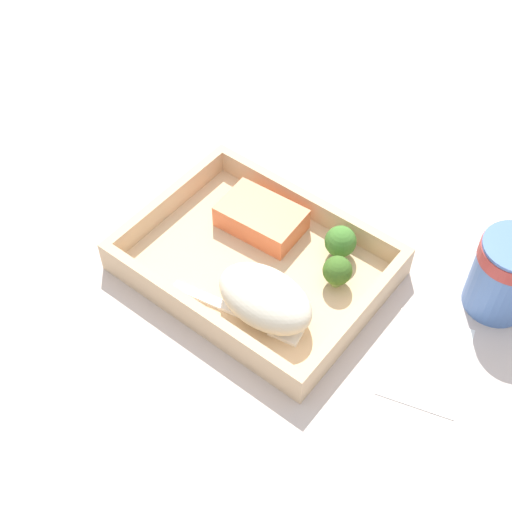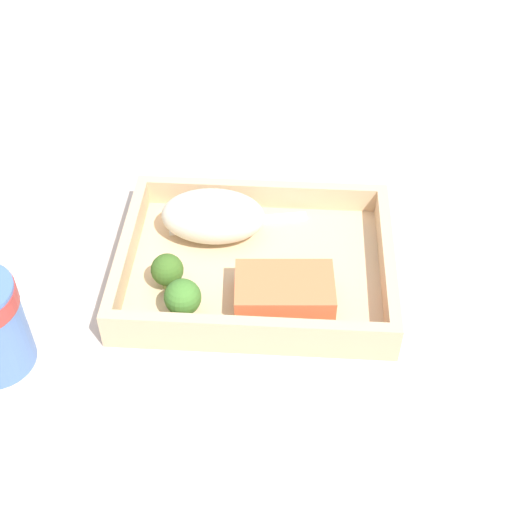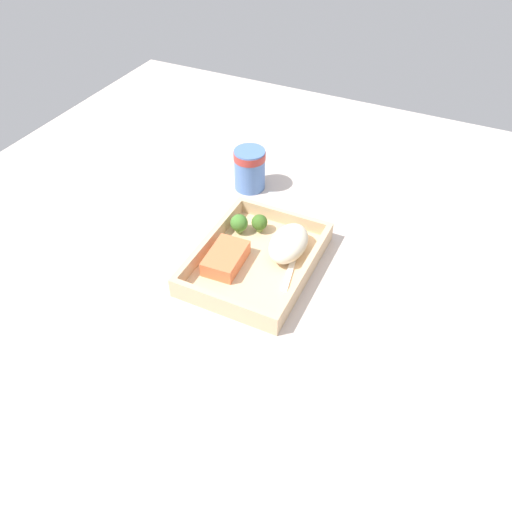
# 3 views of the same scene
# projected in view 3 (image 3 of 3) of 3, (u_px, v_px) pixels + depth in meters

# --- Properties ---
(ground_plane) EXTENTS (1.60, 1.60, 0.02)m
(ground_plane) POSITION_uv_depth(u_px,v_px,m) (256.00, 269.00, 1.01)
(ground_plane) COLOR beige
(takeout_tray) EXTENTS (0.29, 0.22, 0.01)m
(takeout_tray) POSITION_uv_depth(u_px,v_px,m) (256.00, 264.00, 1.00)
(takeout_tray) COLOR #D3B187
(takeout_tray) RESTS_ON ground_plane
(tray_rim) EXTENTS (0.29, 0.22, 0.03)m
(tray_rim) POSITION_uv_depth(u_px,v_px,m) (256.00, 256.00, 0.98)
(tray_rim) COLOR #D3B187
(tray_rim) RESTS_ON takeout_tray
(salmon_fillet) EXTENTS (0.10, 0.07, 0.03)m
(salmon_fillet) POSITION_uv_depth(u_px,v_px,m) (226.00, 258.00, 0.98)
(salmon_fillet) COLOR #EB7244
(salmon_fillet) RESTS_ON takeout_tray
(mashed_potatoes) EXTENTS (0.11, 0.07, 0.05)m
(mashed_potatoes) POSITION_uv_depth(u_px,v_px,m) (289.00, 243.00, 0.99)
(mashed_potatoes) COLOR beige
(mashed_potatoes) RESTS_ON takeout_tray
(broccoli_floret_1) EXTENTS (0.03, 0.03, 0.04)m
(broccoli_floret_1) POSITION_uv_depth(u_px,v_px,m) (259.00, 223.00, 1.05)
(broccoli_floret_1) COLOR #819E4F
(broccoli_floret_1) RESTS_ON takeout_tray
(broccoli_floret_2) EXTENTS (0.04, 0.04, 0.04)m
(broccoli_floret_2) POSITION_uv_depth(u_px,v_px,m) (239.00, 223.00, 1.04)
(broccoli_floret_2) COLOR #77A55A
(broccoli_floret_2) RESTS_ON takeout_tray
(fork) EXTENTS (0.16, 0.05, 0.00)m
(fork) POSITION_uv_depth(u_px,v_px,m) (293.00, 260.00, 0.99)
(fork) COLOR white
(fork) RESTS_ON takeout_tray
(paper_cup) EXTENTS (0.07, 0.07, 0.10)m
(paper_cup) POSITION_uv_depth(u_px,v_px,m) (250.00, 167.00, 1.16)
(paper_cup) COLOR #5075B8
(paper_cup) RESTS_ON ground_plane
(receipt_slip) EXTENTS (0.11, 0.14, 0.00)m
(receipt_slip) POSITION_uv_depth(u_px,v_px,m) (291.00, 204.00, 1.15)
(receipt_slip) COLOR white
(receipt_slip) RESTS_ON ground_plane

